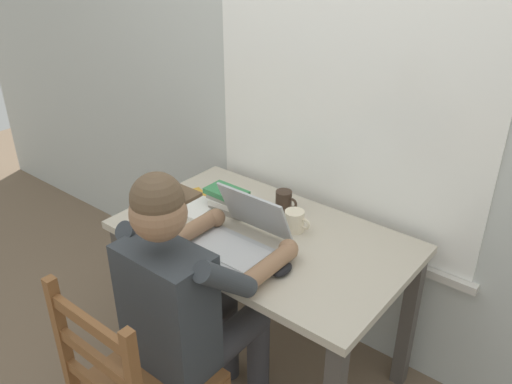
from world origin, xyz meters
The scene contains 11 objects.
ground_plane centered at (0.00, 0.00, 0.00)m, with size 8.00×8.00×0.00m, color brown.
back_wall centered at (0.00, 0.45, 1.29)m, with size 6.00×0.08×2.60m.
desk centered at (0.00, 0.00, 0.64)m, with size 1.23×0.74×0.75m.
seated_person centered at (0.00, -0.45, 0.69)m, with size 0.50×0.60×1.24m.
laptop centered at (-0.01, -0.13, 0.81)m, with size 0.33×0.32×0.22m.
computer_mouse centered at (0.23, -0.18, 0.77)m, with size 0.06×0.10×0.03m, color black.
coffee_mug_white centered at (0.09, 0.10, 0.80)m, with size 0.12×0.08×0.09m.
coffee_mug_dark centered at (-0.04, 0.21, 0.80)m, with size 0.11×0.07×0.10m.
book_stack_main centered at (-0.25, 0.07, 0.80)m, with size 0.21×0.17×0.10m.
paper_pile_near_laptop centered at (-0.41, -0.04, 0.76)m, with size 0.23×0.20×0.02m, color white.
landscape_photo_print centered at (-0.47, 0.07, 0.75)m, with size 0.13×0.09×0.00m, color gold.
Camera 1 is at (1.16, -1.49, 1.95)m, focal length 36.90 mm.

